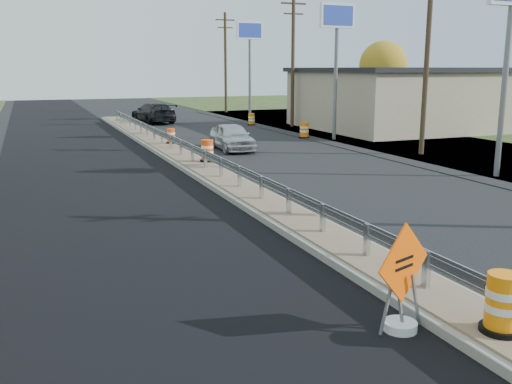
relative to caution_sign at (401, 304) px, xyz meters
name	(u,v)px	position (x,y,z in m)	size (l,w,h in m)	color
ground	(288,221)	(1.23, 6.95, -0.47)	(140.00, 140.00, 0.00)	black
milled_overlay	(90,172)	(-3.17, 16.95, -0.46)	(7.20, 120.00, 0.01)	black
median	(206,171)	(1.23, 14.95, -0.36)	(1.60, 55.00, 0.23)	gray
guardrail	(199,153)	(1.23, 15.95, 0.26)	(0.10, 46.15, 0.72)	silver
retail_building_near	(434,97)	(22.22, 26.95, 1.69)	(18.50, 12.50, 4.27)	tan
pylon_sign_south	(512,6)	(11.73, 9.95, 6.01)	(2.20, 0.30, 7.90)	slate
pylon_sign_mid	(337,29)	(11.73, 22.95, 6.01)	(2.20, 0.30, 7.90)	slate
pylon_sign_north	(250,40)	(11.73, 36.95, 6.01)	(2.20, 0.30, 7.90)	slate
utility_pole_smid	(427,53)	(12.73, 15.95, 4.47)	(1.90, 0.26, 9.40)	#473523
utility_pole_nmid	(293,58)	(12.73, 30.95, 4.47)	(1.90, 0.26, 9.40)	#473523
utility_pole_north	(225,61)	(12.73, 45.95, 4.47)	(1.90, 0.26, 9.40)	#473523
tree_far_yellow	(383,65)	(27.23, 40.95, 4.07)	(4.62, 4.62, 6.86)	#473523
caution_sign	(401,304)	(0.00, 0.00, 0.00)	(1.26, 0.56, 1.84)	white
barrel_median_near	(503,304)	(1.13, -0.99, 0.21)	(0.64, 0.64, 0.94)	black
barrel_median_mid	(207,151)	(1.78, 16.49, 0.22)	(0.65, 0.65, 0.95)	black
barrel_median_far	(171,136)	(1.78, 23.18, 0.14)	(0.54, 0.54, 0.80)	black
barrel_shoulder_mid	(304,130)	(10.43, 24.35, 0.00)	(0.67, 0.67, 0.98)	black
barrel_shoulder_far	(251,120)	(10.43, 33.27, -0.05)	(0.60, 0.60, 0.87)	black
car_silver	(232,137)	(4.53, 21.02, 0.24)	(1.67, 4.14, 1.41)	silver
car_dark_far	(154,113)	(3.93, 37.91, 0.33)	(2.22, 5.46, 1.58)	black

